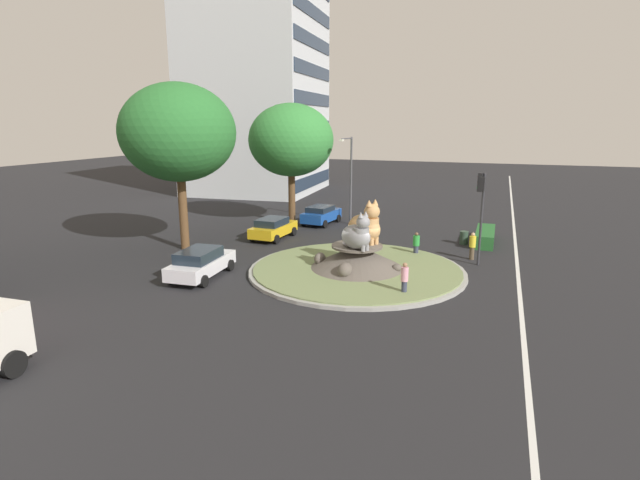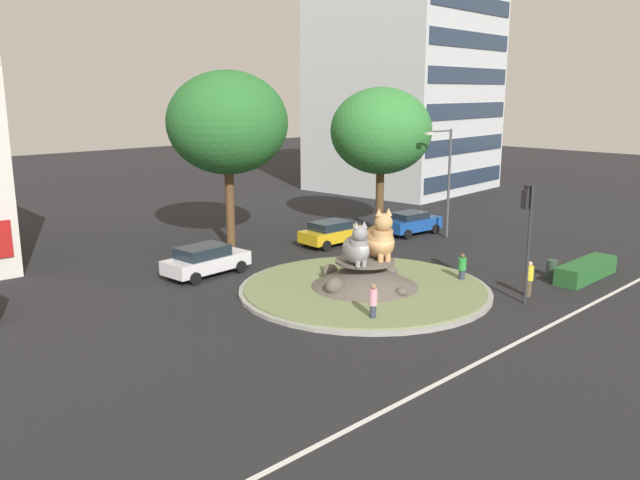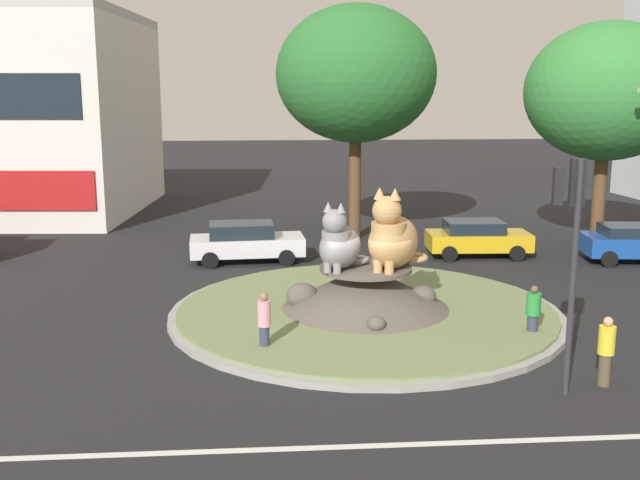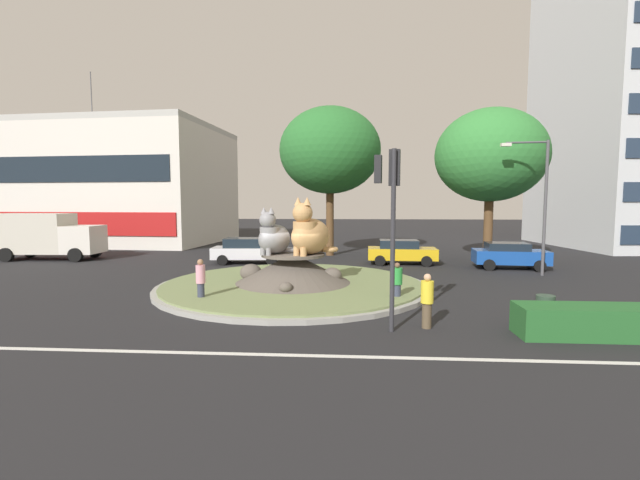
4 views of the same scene
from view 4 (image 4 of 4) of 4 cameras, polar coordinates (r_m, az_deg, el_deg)
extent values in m
plane|color=black|center=(19.31, -3.58, -6.37)|extent=(160.00, 160.00, 0.00)
cube|color=silver|center=(11.28, -9.32, -14.76)|extent=(112.00, 0.20, 0.01)
cylinder|color=gray|center=(19.29, -3.58, -6.10)|extent=(11.96, 11.96, 0.18)
cylinder|color=#707F51|center=(19.27, -3.59, -5.73)|extent=(11.48, 11.48, 0.08)
cone|color=#564F47|center=(19.15, -3.60, -3.72)|extent=(5.10, 5.10, 1.29)
cylinder|color=#564F47|center=(19.07, -3.61, -1.99)|extent=(2.81, 2.81, 0.12)
ellipsoid|color=#564F47|center=(18.98, 1.62, -4.71)|extent=(0.86, 0.71, 0.68)
ellipsoid|color=#564F47|center=(21.28, -3.42, -3.63)|extent=(0.88, 0.62, 0.71)
ellipsoid|color=#564F47|center=(19.62, -9.18, -4.30)|extent=(0.98, 0.77, 0.79)
ellipsoid|color=#564F47|center=(17.04, -4.58, -6.30)|extent=(0.53, 0.55, 0.42)
ellipsoid|color=gray|center=(18.97, -6.07, 0.12)|extent=(1.81, 2.11, 1.30)
cylinder|color=gray|center=(18.67, -6.72, 0.48)|extent=(1.13, 1.13, 0.81)
sphere|color=gray|center=(18.53, -6.98, 2.65)|extent=(0.72, 0.72, 0.72)
torus|color=gray|center=(19.45, -4.09, -1.29)|extent=(1.06, 1.06, 0.16)
cone|color=gray|center=(18.40, -6.51, 3.93)|extent=(0.39, 0.39, 0.29)
cone|color=gray|center=(18.64, -7.48, 3.93)|extent=(0.39, 0.39, 0.29)
cylinder|color=gray|center=(18.41, -6.87, -1.57)|extent=(0.23, 0.23, 0.33)
cylinder|color=gray|center=(18.59, -7.61, -1.51)|extent=(0.23, 0.23, 0.33)
ellipsoid|color=tan|center=(18.74, -1.26, 0.49)|extent=(2.27, 2.55, 1.57)
cylinder|color=tan|center=(18.38, -2.04, 0.95)|extent=(1.39, 1.39, 0.98)
sphere|color=tan|center=(18.21, -2.33, 3.61)|extent=(0.86, 0.86, 0.86)
torus|color=tan|center=(19.33, 1.10, -1.24)|extent=(1.26, 1.26, 0.20)
cone|color=tan|center=(18.07, -1.73, 5.19)|extent=(0.48, 0.48, 0.35)
cone|color=tan|center=(18.35, -2.94, 5.18)|extent=(0.48, 0.48, 0.35)
cylinder|color=tan|center=(18.06, -2.23, -1.56)|extent=(0.27, 0.27, 0.39)
cylinder|color=tan|center=(18.27, -3.13, -1.49)|extent=(0.27, 0.27, 0.39)
cylinder|color=#2D2D33|center=(12.61, 9.67, -0.22)|extent=(0.14, 0.14, 5.34)
cube|color=black|center=(12.81, 9.90, 9.46)|extent=(0.36, 0.30, 1.05)
sphere|color=#360606|center=(12.92, 9.95, 10.83)|extent=(0.18, 0.18, 0.18)
sphere|color=#392706|center=(12.89, 9.93, 9.43)|extent=(0.18, 0.18, 0.18)
sphere|color=green|center=(12.87, 9.90, 8.04)|extent=(0.18, 0.18, 0.18)
cube|color=black|center=(12.64, 7.75, 9.32)|extent=(0.25, 0.31, 0.80)
cube|color=silver|center=(46.25, -25.66, 6.29)|extent=(21.09, 15.13, 10.47)
cube|color=#B21919|center=(40.68, -30.88, 1.89)|extent=(19.30, 1.52, 1.88)
cube|color=#19232D|center=(40.75, -31.15, 8.07)|extent=(18.49, 1.43, 2.09)
cube|color=#B2B2AD|center=(46.74, -25.92, 13.02)|extent=(21.09, 15.13, 0.50)
cylinder|color=#4C4C51|center=(49.63, -28.12, 16.01)|extent=(0.10, 0.10, 5.60)
cube|color=#235B28|center=(14.64, 33.44, -9.08)|extent=(4.66, 1.20, 0.90)
cylinder|color=brown|center=(28.86, 21.46, 1.10)|extent=(0.55, 0.55, 4.03)
ellipsoid|color=#337F38|center=(28.95, 21.76, 10.44)|extent=(6.73, 6.73, 5.72)
cylinder|color=brown|center=(30.82, 1.33, 2.22)|extent=(0.55, 0.55, 4.61)
ellipsoid|color=#286B2D|center=(31.01, 1.35, 11.82)|extent=(7.18, 7.18, 6.10)
cylinder|color=#4C4C51|center=(25.02, 27.78, 3.72)|extent=(0.16, 0.16, 6.98)
cylinder|color=#4C4C51|center=(24.89, 25.84, 11.62)|extent=(2.04, 0.28, 0.10)
cube|color=silver|center=(24.61, 23.51, 11.55)|extent=(0.50, 0.24, 0.16)
cylinder|color=brown|center=(13.57, 14.02, -9.73)|extent=(0.29, 0.29, 0.77)
cylinder|color=yellow|center=(13.41, 14.08, -6.73)|extent=(0.38, 0.38, 0.67)
sphere|color=tan|center=(13.33, 14.13, -4.84)|extent=(0.22, 0.22, 0.22)
cylinder|color=#33384C|center=(16.67, 10.19, -7.01)|extent=(0.30, 0.30, 0.72)
cylinder|color=#288C38|center=(16.54, 10.23, -4.74)|extent=(0.40, 0.40, 0.62)
sphere|color=brown|center=(16.48, 10.25, -3.32)|extent=(0.21, 0.21, 0.21)
cylinder|color=#33384C|center=(16.86, -15.56, -6.85)|extent=(0.26, 0.26, 0.78)
cylinder|color=pink|center=(16.73, -15.62, -4.39)|extent=(0.35, 0.35, 0.68)
sphere|color=#936B4C|center=(16.66, -15.66, -2.85)|extent=(0.23, 0.23, 0.23)
cube|color=gold|center=(26.96, 10.86, -1.77)|extent=(4.24, 2.02, 0.69)
cube|color=#19232D|center=(26.88, 10.44, -0.51)|extent=(2.40, 1.72, 0.49)
cylinder|color=black|center=(28.05, 13.50, -2.27)|extent=(0.65, 0.25, 0.64)
cylinder|color=black|center=(26.24, 14.00, -2.77)|extent=(0.65, 0.25, 0.64)
cylinder|color=black|center=(27.84, 7.87, -2.23)|extent=(0.65, 0.25, 0.64)
cylinder|color=black|center=(26.01, 7.98, -2.74)|extent=(0.65, 0.25, 0.64)
cube|color=#19479E|center=(26.94, 23.98, -2.04)|extent=(4.17, 2.25, 0.76)
cube|color=#19232D|center=(26.83, 23.61, -0.78)|extent=(2.40, 1.85, 0.42)
cylinder|color=black|center=(28.22, 26.10, -2.60)|extent=(0.66, 0.28, 0.64)
cylinder|color=black|center=(26.47, 27.22, -3.12)|extent=(0.66, 0.28, 0.64)
cylinder|color=black|center=(27.59, 20.82, -2.58)|extent=(0.66, 0.28, 0.64)
cylinder|color=black|center=(25.79, 21.61, -3.11)|extent=(0.66, 0.28, 0.64)
cube|color=silver|center=(27.23, -9.40, -1.67)|extent=(4.63, 2.20, 0.70)
cube|color=#19232D|center=(27.20, -9.88, -0.34)|extent=(2.64, 1.83, 0.56)
cylinder|color=black|center=(28.01, -6.07, -2.17)|extent=(0.65, 0.26, 0.64)
cylinder|color=black|center=(26.15, -6.49, -2.68)|extent=(0.65, 0.26, 0.64)
cylinder|color=black|center=(28.46, -12.05, -2.14)|extent=(0.65, 0.26, 0.64)
cylinder|color=black|center=(26.64, -12.87, -2.63)|extent=(0.65, 0.26, 0.64)
cube|color=silver|center=(32.56, -28.93, 0.08)|extent=(2.16, 2.37, 1.83)
cube|color=beige|center=(34.37, -33.90, 0.75)|extent=(4.89, 2.50, 2.63)
cylinder|color=black|center=(33.59, -27.79, -1.30)|extent=(0.91, 0.34, 0.90)
cylinder|color=black|center=(31.63, -29.78, -1.74)|extent=(0.91, 0.34, 0.90)
cylinder|color=black|center=(35.99, -34.10, -1.21)|extent=(0.91, 0.34, 0.90)
cylinder|color=black|center=(34.17, -36.29, -1.60)|extent=(0.91, 0.34, 0.90)
cylinder|color=#2D4233|center=(15.37, 27.77, -8.19)|extent=(0.56, 0.56, 0.90)
camera|label=1|loc=(30.56, -64.17, 10.39)|focal=27.76mm
camera|label=2|loc=(25.55, -89.90, 12.55)|focal=36.83mm
camera|label=3|loc=(6.88, -116.10, 23.82)|focal=41.61mm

